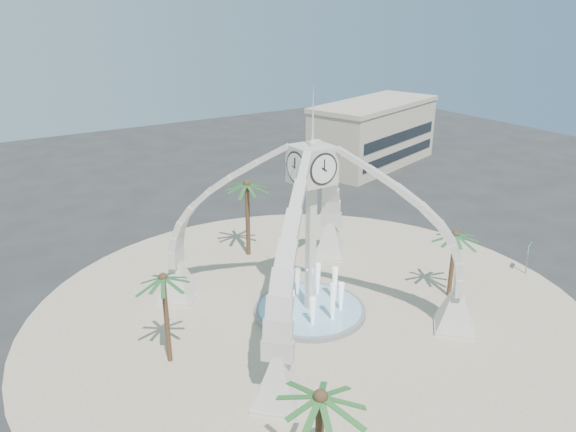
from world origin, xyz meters
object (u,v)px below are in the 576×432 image
palm_north (247,185)px  palm_south (320,399)px  palm_east (455,235)px  palm_west (163,279)px  clock_tower (311,229)px  fountain (310,309)px  street_sign (529,252)px

palm_north → palm_south: 27.01m
palm_east → palm_west: size_ratio=0.89×
clock_tower → fountain: size_ratio=2.24×
palm_west → clock_tower: bearing=0.3°
clock_tower → palm_north: clock_tower is taller
fountain → street_sign: 19.08m
palm_west → fountain: bearing=0.3°
palm_south → street_sign: 29.41m
clock_tower → palm_north: (1.15, 11.14, -0.00)m
clock_tower → palm_south: clock_tower is taller
fountain → street_sign: bearing=-13.7°
palm_north → palm_south: (-10.33, -24.95, -0.65)m
palm_east → palm_west: bearing=170.2°
fountain → clock_tower: bearing=-90.0°
fountain → palm_west: size_ratio=1.24×
palm_north → street_sign: 23.76m
palm_west → street_sign: 29.66m
palm_east → palm_south: 21.99m
palm_west → palm_east: bearing=-9.8°
clock_tower → street_sign: clock_tower is taller
palm_north → palm_west: bearing=-136.4°
clock_tower → palm_west: 10.65m
clock_tower → street_sign: size_ratio=6.37×
clock_tower → palm_north: 11.20m
fountain → street_sign: size_ratio=2.84×
palm_north → street_sign: (17.31, -15.64, -4.48)m
clock_tower → fountain: 6.20m
clock_tower → street_sign: bearing=-13.7°
fountain → palm_west: bearing=-179.7°
palm_north → palm_south: bearing=-112.5°
clock_tower → palm_south: 16.59m
fountain → palm_south: (-9.17, -13.81, 5.55)m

